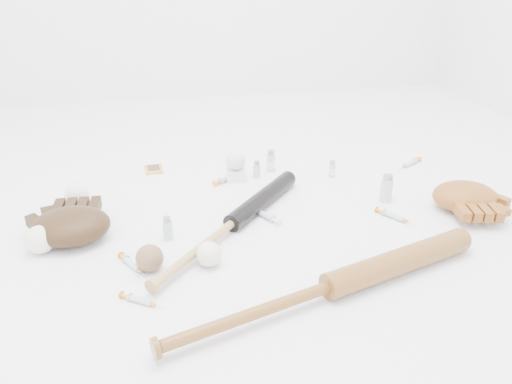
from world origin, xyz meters
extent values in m
plane|color=white|center=(0.00, 0.00, 0.00)|extent=(3.00, 3.00, 0.00)
cube|color=gold|center=(-0.31, 0.45, 0.00)|extent=(0.07, 0.10, 0.01)
cube|color=white|center=(-0.01, 0.30, 0.02)|extent=(0.08, 0.08, 0.04)
sphere|color=white|center=(-0.01, 0.30, 0.08)|extent=(0.07, 0.07, 0.07)
sphere|color=white|center=(-0.63, -0.09, 0.04)|extent=(0.08, 0.08, 0.08)
sphere|color=white|center=(-0.56, 0.20, 0.04)|extent=(0.08, 0.08, 0.08)
sphere|color=white|center=(-0.17, -0.25, 0.04)|extent=(0.07, 0.07, 0.07)
sphere|color=brown|center=(-0.33, -0.24, 0.04)|extent=(0.07, 0.07, 0.07)
cylinder|color=#B2BCC3|center=(0.36, 0.25, 0.03)|extent=(0.02, 0.02, 0.07)
cylinder|color=#B2BCC3|center=(0.07, 0.30, 0.03)|extent=(0.03, 0.03, 0.07)
cylinder|color=#B2BCC3|center=(0.14, 0.35, 0.04)|extent=(0.03, 0.03, 0.08)
cylinder|color=#B2BCC3|center=(0.47, 0.02, 0.05)|extent=(0.04, 0.04, 0.10)
cylinder|color=#B2BCC3|center=(-0.28, -0.09, 0.04)|extent=(0.03, 0.03, 0.07)
camera|label=1|loc=(-0.27, -1.39, 0.78)|focal=35.00mm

